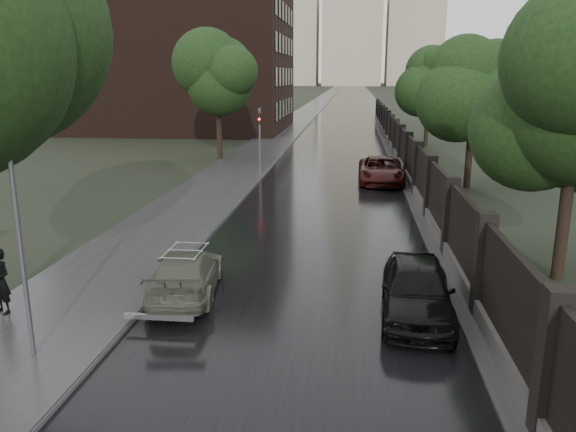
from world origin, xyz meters
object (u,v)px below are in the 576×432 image
(tree_left_far, at_px, (218,85))
(volga_sedan, at_px, (186,273))
(lamp_post, at_px, (20,242))
(tree_right_b, at_px, (474,94))
(traffic_light, at_px, (260,135))
(tree_right_c, at_px, (429,87))
(car_right_near, at_px, (417,289))
(car_right_far, at_px, (381,170))

(tree_left_far, relative_size, volga_sedan, 1.74)
(tree_left_far, xyz_separation_m, lamp_post, (2.60, -28.50, -2.57))
(tree_left_far, distance_m, tree_right_b, 17.45)
(tree_right_b, bearing_deg, tree_left_far, 152.70)
(tree_left_far, relative_size, traffic_light, 1.85)
(lamp_post, bearing_deg, tree_right_b, 57.82)
(tree_right_c, relative_size, lamp_post, 1.37)
(traffic_light, height_order, volga_sedan, traffic_light)
(tree_right_b, distance_m, lamp_post, 24.33)
(tree_left_far, distance_m, car_right_near, 27.91)
(tree_left_far, bearing_deg, lamp_post, -84.79)
(car_right_far, bearing_deg, car_right_near, -89.97)
(tree_right_b, height_order, tree_right_c, same)
(tree_right_c, height_order, traffic_light, tree_right_c)
(tree_right_b, xyz_separation_m, tree_right_c, (0.00, 18.00, 0.00))
(car_right_near, distance_m, car_right_far, 18.07)
(tree_left_far, height_order, traffic_light, tree_left_far)
(tree_left_far, bearing_deg, traffic_light, -53.53)
(tree_right_b, distance_m, volga_sedan, 20.12)
(lamp_post, xyz_separation_m, traffic_light, (1.10, 23.49, -0.27))
(tree_right_b, relative_size, lamp_post, 1.37)
(traffic_light, relative_size, volga_sedan, 0.94)
(volga_sedan, relative_size, car_right_far, 0.80)
(traffic_light, xyz_separation_m, car_right_near, (7.27, -20.26, -1.66))
(car_right_near, bearing_deg, tree_left_far, 116.74)
(lamp_post, xyz_separation_m, car_right_far, (8.33, 21.30, -1.93))
(volga_sedan, xyz_separation_m, car_right_near, (6.19, -0.79, 0.12))
(traffic_light, bearing_deg, tree_right_b, -14.24)
(tree_right_b, bearing_deg, lamp_post, -122.18)
(tree_right_c, relative_size, volga_sedan, 1.65)
(car_right_near, bearing_deg, traffic_light, 113.01)
(tree_right_c, relative_size, car_right_far, 1.32)
(traffic_light, distance_m, car_right_far, 7.74)
(tree_right_c, distance_m, lamp_post, 40.67)
(traffic_light, relative_size, car_right_near, 0.93)
(tree_right_c, bearing_deg, tree_right_b, -90.00)
(car_right_near, bearing_deg, car_right_far, 93.39)
(lamp_post, distance_m, volga_sedan, 5.02)
(lamp_post, bearing_deg, traffic_light, 87.32)
(car_right_near, height_order, car_right_far, car_right_far)
(tree_right_b, xyz_separation_m, car_right_far, (-4.57, 0.80, -4.21))
(tree_left_far, distance_m, tree_right_c, 18.45)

